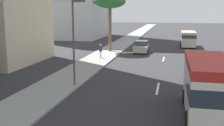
{
  "coord_description": "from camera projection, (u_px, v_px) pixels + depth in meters",
  "views": [
    {
      "loc": [
        -3.24,
        -0.89,
        5.56
      ],
      "look_at": [
        18.26,
        3.76,
        1.42
      ],
      "focal_mm": 44.77,
      "sensor_mm": 36.0,
      "label": 1
    }
  ],
  "objects": [
    {
      "name": "ground_plane",
      "position": [
        164.0,
        56.0,
        34.58
      ],
      "size": [
        198.0,
        198.0,
        0.0
      ],
      "primitive_type": "plane",
      "color": "#2D2D30"
    },
    {
      "name": "sidewalk_right",
      "position": [
        106.0,
        54.0,
        36.11
      ],
      "size": [
        162.0,
        3.51,
        0.15
      ],
      "primitive_type": "cube",
      "color": "gray",
      "rests_on": "ground_plane"
    },
    {
      "name": "lane_stripe_mid",
      "position": [
        158.0,
        88.0,
        20.26
      ],
      "size": [
        3.2,
        0.16,
        0.01
      ],
      "primitive_type": "cube",
      "color": "silver",
      "rests_on": "ground_plane"
    },
    {
      "name": "lane_stripe_far",
      "position": [
        164.0,
        59.0,
        32.48
      ],
      "size": [
        3.2,
        0.16,
        0.01
      ],
      "primitive_type": "cube",
      "color": "silver",
      "rests_on": "ground_plane"
    },
    {
      "name": "car_lead",
      "position": [
        142.0,
        47.0,
        37.64
      ],
      "size": [
        4.08,
        1.83,
        1.58
      ],
      "rotation": [
        0.0,
        0.0,
        3.14
      ],
      "color": "beige",
      "rests_on": "ground_plane"
    },
    {
      "name": "car_second",
      "position": [
        200.0,
        70.0,
        22.64
      ],
      "size": [
        4.51,
        1.79,
        1.66
      ],
      "color": "#A51E1E",
      "rests_on": "ground_plane"
    },
    {
      "name": "van_third",
      "position": [
        188.0,
        38.0,
        43.19
      ],
      "size": [
        5.22,
        2.22,
        2.39
      ],
      "color": "beige",
      "rests_on": "ground_plane"
    },
    {
      "name": "minibus_fourth",
      "position": [
        208.0,
        85.0,
        14.76
      ],
      "size": [
        6.52,
        2.41,
        3.08
      ],
      "color": "silver",
      "rests_on": "ground_plane"
    },
    {
      "name": "pedestrian_near_lamp",
      "position": [
        101.0,
        50.0,
        32.24
      ],
      "size": [
        0.35,
        0.39,
        1.62
      ],
      "rotation": [
        0.0,
        0.0,
        4.18
      ],
      "color": "beige",
      "rests_on": "sidewalk_right"
    },
    {
      "name": "palm_tree",
      "position": [
        110.0,
        2.0,
        36.9
      ],
      "size": [
        4.2,
        4.2,
        7.6
      ],
      "color": "brown",
      "rests_on": "sidewalk_right"
    },
    {
      "name": "street_lamp",
      "position": [
        75.0,
        32.0,
        19.92
      ],
      "size": [
        0.24,
        0.97,
        6.24
      ],
      "color": "#4C4C51",
      "rests_on": "sidewalk_right"
    }
  ]
}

